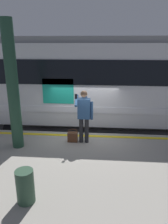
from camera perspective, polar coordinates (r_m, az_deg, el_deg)
ground_plane at (r=8.44m, az=-0.10°, el=-10.89°), size 23.64×23.64×0.00m
platform at (r=6.15m, az=-2.13°, el=-18.17°), size 15.50×4.88×0.87m
safety_line at (r=7.78m, az=-0.29°, el=-6.29°), size 15.19×0.16×0.01m
track_rail_near at (r=9.44m, az=0.50°, el=-7.10°), size 20.15×0.08×0.16m
track_rail_far at (r=10.76m, az=1.08°, el=-3.91°), size 20.15×0.08×0.16m
train_carriage at (r=9.40m, az=9.43°, el=8.68°), size 13.54×3.05×4.13m
passenger at (r=6.96m, az=0.01°, el=-0.12°), size 0.57×0.55×1.76m
handbag at (r=7.30m, az=-3.02°, el=-6.48°), size 0.33×0.30×0.40m
station_column at (r=6.76m, az=-18.35°, el=6.23°), size 0.35×0.35×3.85m
trash_bin at (r=4.83m, az=-15.28°, el=-18.46°), size 0.37×0.37×0.73m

